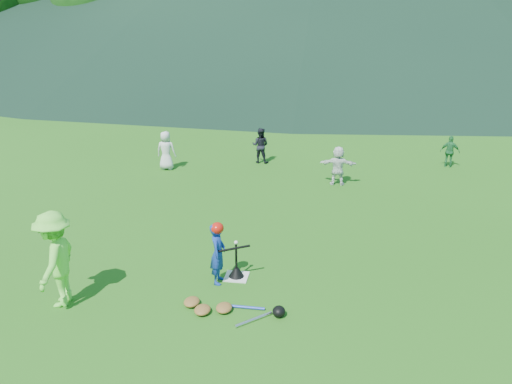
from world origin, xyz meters
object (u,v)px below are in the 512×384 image
Objects in this scene: adult_coach at (56,259)px; fielder_b at (260,145)px; batter_child at (218,254)px; batting_tee at (236,271)px; fielder_c at (450,152)px; equipment_pile at (224,308)px; fielder_d at (338,166)px; home_plate at (236,277)px; fielder_a at (166,150)px.

adult_coach reaches higher than fielder_b.
batting_tee is at bearing -52.98° from batter_child.
fielder_c reaches higher than batting_tee.
equipment_pile is (0.74, -9.45, -0.55)m from fielder_b.
adult_coach is 2.54× the size of batting_tee.
adult_coach reaches higher than equipment_pile.
fielder_b reaches higher than fielder_d.
batter_child is 8.47m from fielder_b.
fielder_c is (5.68, 8.66, 0.52)m from home_plate.
fielder_a is 7.89m from batting_tee.
adult_coach is at bearing 95.57° from fielder_a.
batting_tee is at bearing 74.09° from fielder_d.
batting_tee is at bearing 102.09° from fielder_b.
fielder_c is at bearing 132.89° from adult_coach.
fielder_d is at bearing 171.77° from fielder_a.
adult_coach is 8.39m from fielder_a.
fielder_b is at bearing -156.81° from fielder_a.
fielder_c is 11.40m from equipment_pile.
batting_tee is at bearing 117.96° from fielder_a.
batting_tee is at bearing 90.74° from equipment_pile.
adult_coach is 9.87m from fielder_b.
fielder_a is 0.72× the size of equipment_pile.
fielder_a is at bearing 118.08° from home_plate.
batter_child is 6.75m from fielder_d.
fielder_a is (-0.83, 8.34, -0.22)m from adult_coach.
fielder_d is 1.75× the size of batting_tee.
fielder_a reaches higher than batting_tee.
fielder_a reaches higher than fielder_b.
batter_child is at bearing 115.25° from fielder_a.
batter_child is 0.69× the size of adult_coach.
batting_tee is (0.73, -8.23, -0.48)m from fielder_b.
adult_coach is 1.41× the size of fielder_b.
fielder_c is at bearing -144.44° from fielder_d.
home_plate is 0.38× the size of batter_child.
adult_coach is at bearing 59.05° from fielder_d.
fielder_b is (2.15, 9.63, -0.25)m from adult_coach.
fielder_b reaches higher than home_plate.
batter_child is 1.00× the size of fielder_d.
batting_tee is at bearing 109.21° from adult_coach.
fielder_a reaches higher than batter_child.
adult_coach is at bearing 113.41° from batter_child.
adult_coach is at bearing -154.03° from home_plate.
fielder_a reaches higher than home_plate.
fielder_a is (-3.70, 6.94, 0.63)m from home_plate.
batter_child is 0.98× the size of fielder_b.
equipment_pile is (-5.66, -9.89, -0.47)m from fielder_c.
fielder_a reaches higher than fielder_c.
batter_child is 0.93× the size of fielder_a.
fielder_a is at bearing 178.92° from adult_coach.
fielder_d is (-3.74, -2.52, 0.06)m from fielder_c.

